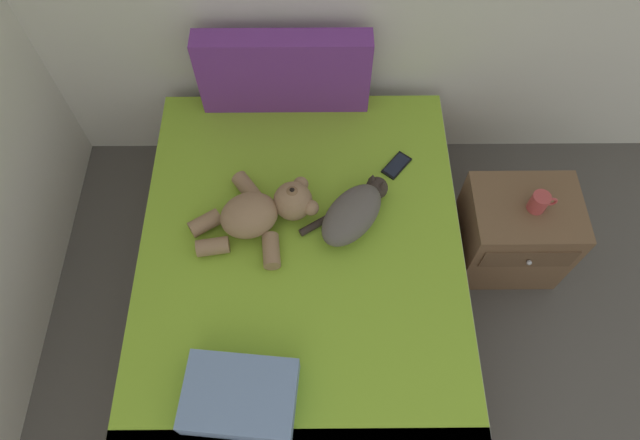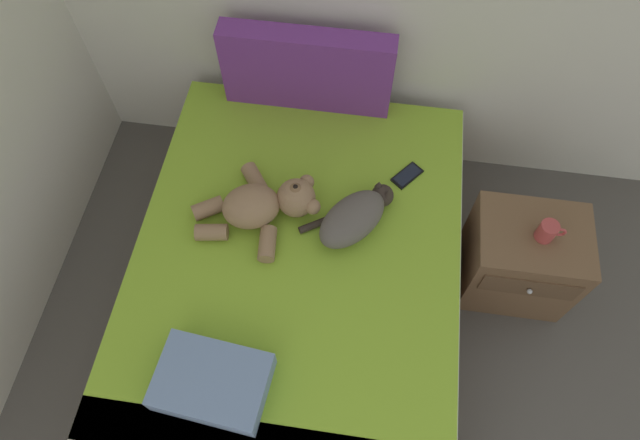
% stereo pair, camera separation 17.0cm
% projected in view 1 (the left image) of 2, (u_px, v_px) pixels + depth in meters
% --- Properties ---
extents(bed, '(1.43, 1.92, 0.53)m').
position_uv_depth(bed, '(303.00, 289.00, 2.51)').
color(bed, brown).
rests_on(bed, ground_plane).
extents(patterned_cushion, '(0.80, 0.12, 0.42)m').
position_uv_depth(patterned_cushion, '(284.00, 73.00, 2.53)').
color(patterned_cushion, '#72338C').
rests_on(patterned_cushion, bed).
extents(cat, '(0.41, 0.39, 0.15)m').
position_uv_depth(cat, '(354.00, 212.00, 2.32)').
color(cat, '#59514C').
rests_on(cat, bed).
extents(teddy_bear, '(0.56, 0.47, 0.18)m').
position_uv_depth(teddy_bear, '(262.00, 212.00, 2.32)').
color(teddy_bear, '#937051').
rests_on(teddy_bear, bed).
extents(cell_phone, '(0.15, 0.16, 0.01)m').
position_uv_depth(cell_phone, '(397.00, 165.00, 2.52)').
color(cell_phone, black).
rests_on(cell_phone, bed).
extents(throw_pillow, '(0.43, 0.32, 0.11)m').
position_uv_depth(throw_pillow, '(240.00, 396.00, 1.96)').
color(throw_pillow, '#728CB7').
rests_on(throw_pillow, bed).
extents(nightstand, '(0.50, 0.41, 0.51)m').
position_uv_depth(nightstand, '(513.00, 233.00, 2.66)').
color(nightstand, brown).
rests_on(nightstand, ground_plane).
extents(mug, '(0.12, 0.08, 0.09)m').
position_uv_depth(mug, '(540.00, 202.00, 2.40)').
color(mug, '#B23F3F').
rests_on(mug, nightstand).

